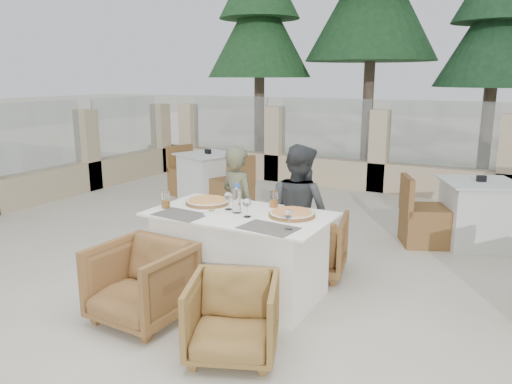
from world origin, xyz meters
The scene contains 27 objects.
ground centered at (0.00, 0.00, 0.00)m, with size 80.00×80.00×0.00m, color beige.
sand_patch centered at (0.00, 14.00, 0.01)m, with size 30.00×16.00×0.01m, color #F6E9CA.
perimeter_wall_far centered at (0.00, 4.80, 0.80)m, with size 10.00×0.34×1.60m, color beige, non-canonical shape.
perimeter_wall_left centered at (-4.50, 1.50, 0.80)m, with size 0.34×7.00×1.60m, color tan, non-canonical shape.
pine_far_left centered at (-3.50, 7.00, 2.75)m, with size 2.42×2.42×5.50m, color #204C24.
pine_mid_left centered at (-1.00, 7.50, 3.25)m, with size 2.86×2.86×6.50m, color #1D4622.
pine_centre centered at (1.50, 7.20, 2.50)m, with size 2.20×2.20×5.00m, color #1C4223.
dining_table centered at (0.03, -0.02, 0.39)m, with size 1.60×0.90×0.77m, color white, non-canonical shape.
placemat_near_left centered at (-0.40, -0.31, 0.77)m, with size 0.45×0.30×0.00m, color #58524B.
placemat_near_right centered at (0.46, -0.30, 0.77)m, with size 0.45×0.30×0.00m, color #59544C.
pizza_left centered at (-0.40, 0.11, 0.80)m, with size 0.41×0.41×0.05m, color #CC631B.
pizza_right centered at (0.48, 0.10, 0.80)m, with size 0.40×0.40×0.05m, color #CA481B.
water_bottle centered at (0.00, -0.02, 0.90)m, with size 0.08×0.08×0.26m, color #C2E4FF.
wine_glass_centre centered at (-0.12, 0.03, 0.86)m, with size 0.08×0.08×0.18m, color white, non-canonical shape.
wine_glass_near centered at (0.15, -0.10, 0.86)m, with size 0.08×0.08×0.18m, color white, non-canonical shape.
wine_glass_corner centered at (0.62, -0.26, 0.86)m, with size 0.08×0.08×0.18m, color white, non-canonical shape.
beer_glass_left centered at (-0.65, -0.19, 0.85)m, with size 0.08×0.08×0.15m, color orange.
beer_glass_right centered at (0.21, 0.30, 0.85)m, with size 0.08×0.08×0.15m, color orange.
olive_dish centered at (-0.16, -0.18, 0.79)m, with size 0.11×0.11×0.04m, color white, non-canonical shape.
armchair_far_left centered at (-0.44, 0.70, 0.27)m, with size 0.57×0.59×0.53m, color olive.
armchair_far_right centered at (0.41, 0.77, 0.31)m, with size 0.66×0.68×0.62m, color brown.
armchair_near_left centered at (-0.42, -0.83, 0.32)m, with size 0.69×0.71×0.65m, color brown.
armchair_near_right centered at (0.50, -0.94, 0.29)m, with size 0.62×0.63×0.58m, color olive.
diner_left centered at (-0.33, 0.56, 0.64)m, with size 0.46×0.30×1.27m, color #5A5A41.
diner_right centered at (0.33, 0.58, 0.67)m, with size 0.65×0.50×1.33m, color #35383A.
bg_table_a centered at (-2.16, 2.75, 0.39)m, with size 1.64×0.82×0.77m, color silver, non-canonical shape.
bg_table_b centered at (1.79, 2.47, 0.39)m, with size 1.64×0.82×0.77m, color silver, non-canonical shape.
Camera 1 is at (2.18, -3.70, 1.95)m, focal length 35.00 mm.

